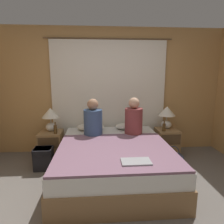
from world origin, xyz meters
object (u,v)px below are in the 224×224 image
nightstand_left (51,145)px  lamp_left (51,116)px  lamp_right (167,114)px  bed (114,160)px  nightstand_right (167,142)px  person_right_in_bed (134,119)px  backpack_on_floor (44,157)px  beer_bottle_on_right_stand (164,127)px  pillow_left (91,127)px  beer_bottle_on_left_stand (55,129)px  pillow_right (129,126)px  person_left_in_bed (93,121)px  handbag_on_floor (172,159)px  laptop_on_bed (136,162)px

nightstand_left → lamp_left: size_ratio=1.20×
lamp_right → nightstand_left: bearing=-178.2°
bed → lamp_right: (1.12, 0.80, 0.56)m
nightstand_right → person_right_in_bed: (-0.72, -0.27, 0.54)m
lamp_right → backpack_on_floor: 2.42m
beer_bottle_on_right_stand → person_right_in_bed: bearing=-165.6°
bed → pillow_left: size_ratio=3.88×
lamp_right → beer_bottle_on_left_stand: size_ratio=2.08×
lamp_right → pillow_right: size_ratio=0.84×
bed → nightstand_right: bearing=33.1°
lamp_left → pillow_left: bearing=1.8°
pillow_right → lamp_left: bearing=-179.1°
nightstand_left → lamp_left: 0.55m
pillow_right → beer_bottle_on_left_stand: size_ratio=2.49×
lamp_left → pillow_left: lamp_left is taller
nightstand_right → lamp_left: lamp_left is taller
lamp_right → beer_bottle_on_left_stand: lamp_right is taller
bed → beer_bottle_on_right_stand: bearing=31.5°
lamp_left → lamp_right: 2.24m
bed → beer_bottle_on_right_stand: size_ratio=10.18×
lamp_right → pillow_left: bearing=179.1°
pillow_right → person_left_in_bed: size_ratio=0.81×
bed → handbag_on_floor: bearing=15.7°
person_right_in_bed → backpack_on_floor: (-1.56, -0.15, -0.60)m
beer_bottle_on_left_stand → backpack_on_floor: bearing=-117.6°
nightstand_right → backpack_on_floor: size_ratio=1.42×
nightstand_right → handbag_on_floor: size_ratio=1.51×
person_left_in_bed → beer_bottle_on_right_stand: 1.36m
nightstand_right → lamp_left: (-2.24, 0.07, 0.55)m
beer_bottle_on_left_stand → handbag_on_floor: beer_bottle_on_left_stand is taller
person_right_in_bed → pillow_right: bearing=93.8°
bed → pillow_left: bearing=114.4°
bed → lamp_left: size_ratio=4.64×
person_left_in_bed → handbag_on_floor: size_ratio=1.87×
bed → lamp_left: (-1.12, 0.80, 0.56)m
lamp_right → person_right_in_bed: (-0.72, -0.34, -0.01)m
lamp_right → beer_bottle_on_right_stand: size_ratio=2.20×
nightstand_left → person_left_in_bed: 1.00m
person_right_in_bed → laptop_on_bed: person_right_in_bed is taller
bed → lamp_right: size_ratio=4.64×
nightstand_left → nightstand_right: 2.24m
nightstand_right → person_right_in_bed: size_ratio=0.79×
person_left_in_bed → backpack_on_floor: (-0.85, -0.15, -0.59)m
person_right_in_bed → nightstand_right: bearing=20.3°
handbag_on_floor → pillow_left: bearing=160.3°
laptop_on_bed → handbag_on_floor: size_ratio=1.02×
nightstand_right → beer_bottle_on_right_stand: size_ratio=2.63×
pillow_right → backpack_on_floor: pillow_right is taller
nightstand_right → beer_bottle_on_right_stand: (-0.11, -0.11, 0.34)m
person_left_in_bed → beer_bottle_on_right_stand: bearing=6.8°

